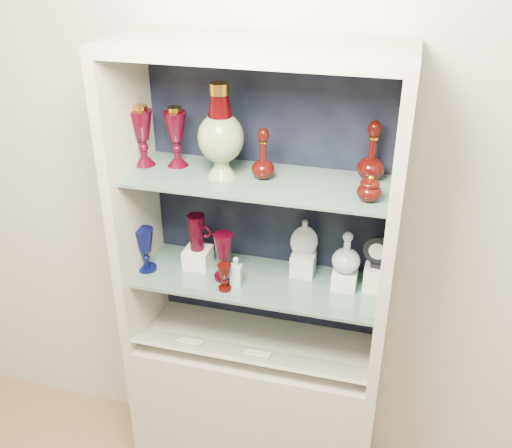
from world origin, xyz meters
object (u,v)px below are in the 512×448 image
(enamel_urn, at_px, (221,131))
(flat_flask, at_px, (304,237))
(pedestal_lamp_right, at_px, (176,137))
(clear_square_bottle, at_px, (236,271))
(cobalt_goblet, at_px, (145,250))
(clear_round_decanter, at_px, (347,253))
(ruby_pitcher, at_px, (197,232))
(pedestal_lamp_left, at_px, (142,136))
(ruby_goblet_tall, at_px, (224,257))
(cameo_medallion, at_px, (378,252))
(ruby_decanter_a, at_px, (263,151))
(ruby_goblet_small, at_px, (225,277))
(lidded_bowl, at_px, (370,188))
(ruby_decanter_b, at_px, (373,149))

(enamel_urn, relative_size, flat_flask, 2.25)
(pedestal_lamp_right, bearing_deg, clear_square_bottle, -22.46)
(cobalt_goblet, bearing_deg, pedestal_lamp_right, 37.29)
(clear_round_decanter, bearing_deg, ruby_pitcher, -179.76)
(pedestal_lamp_left, distance_m, ruby_goblet_tall, 0.54)
(cameo_medallion, bearing_deg, clear_square_bottle, -161.34)
(pedestal_lamp_right, height_order, enamel_urn, enamel_urn)
(cameo_medallion, bearing_deg, ruby_decanter_a, -167.99)
(ruby_decanter_a, relative_size, ruby_pitcher, 1.42)
(pedestal_lamp_right, height_order, cobalt_goblet, pedestal_lamp_right)
(enamel_urn, xyz_separation_m, cobalt_goblet, (-0.31, -0.04, -0.50))
(ruby_goblet_small, relative_size, cameo_medallion, 0.84)
(lidded_bowl, relative_size, clear_round_decanter, 0.58)
(ruby_decanter_a, bearing_deg, flat_flask, 27.30)
(ruby_goblet_tall, bearing_deg, cobalt_goblet, -176.20)
(ruby_decanter_a, bearing_deg, cobalt_goblet, -172.96)
(ruby_goblet_small, bearing_deg, flat_flask, 35.23)
(cobalt_goblet, height_order, clear_round_decanter, clear_round_decanter)
(ruby_decanter_b, relative_size, ruby_goblet_small, 2.14)
(pedestal_lamp_right, distance_m, cameo_medallion, 0.84)
(enamel_urn, bearing_deg, cobalt_goblet, -172.63)
(enamel_urn, distance_m, ruby_goblet_small, 0.54)
(ruby_pitcher, bearing_deg, ruby_decanter_a, -7.46)
(ruby_decanter_b, relative_size, ruby_goblet_tall, 1.19)
(ruby_pitcher, height_order, cameo_medallion, same)
(pedestal_lamp_left, height_order, ruby_pitcher, pedestal_lamp_left)
(pedestal_lamp_right, height_order, ruby_decanter_b, ruby_decanter_b)
(ruby_goblet_small, relative_size, clear_square_bottle, 0.88)
(ruby_goblet_small, distance_m, ruby_pitcher, 0.22)
(ruby_goblet_tall, bearing_deg, pedestal_lamp_right, 159.50)
(ruby_decanter_b, distance_m, lidded_bowl, 0.19)
(cobalt_goblet, bearing_deg, pedestal_lamp_left, 90.00)
(ruby_goblet_small, xyz_separation_m, clear_square_bottle, (0.03, 0.04, 0.01))
(clear_round_decanter, bearing_deg, cameo_medallion, 7.12)
(lidded_bowl, relative_size, flat_flask, 0.62)
(lidded_bowl, distance_m, ruby_goblet_tall, 0.64)
(clear_round_decanter, bearing_deg, flat_flask, 162.47)
(clear_square_bottle, bearing_deg, ruby_goblet_tall, 151.45)
(enamel_urn, bearing_deg, clear_square_bottle, -39.47)
(ruby_decanter_a, bearing_deg, ruby_goblet_tall, -166.04)
(lidded_bowl, bearing_deg, cameo_medallion, 69.28)
(ruby_goblet_small, bearing_deg, ruby_goblet_tall, 109.76)
(enamel_urn, bearing_deg, ruby_pitcher, 164.01)
(ruby_decanter_b, bearing_deg, pedestal_lamp_left, -174.55)
(ruby_decanter_a, bearing_deg, pedestal_lamp_right, 173.85)
(cameo_medallion, bearing_deg, flat_flask, 179.21)
(pedestal_lamp_left, xyz_separation_m, cobalt_goblet, (0.00, -0.07, -0.44))
(cobalt_goblet, distance_m, clear_round_decanter, 0.78)
(ruby_decanter_b, height_order, ruby_pitcher, ruby_decanter_b)
(ruby_goblet_small, xyz_separation_m, clear_round_decanter, (0.43, 0.13, 0.10))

